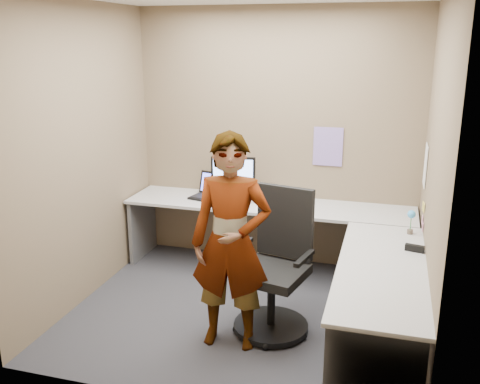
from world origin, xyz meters
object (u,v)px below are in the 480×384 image
(desk, at_px, (300,241))
(person, at_px, (231,243))
(monitor, at_px, (233,174))
(office_chair, at_px, (275,275))

(desk, height_order, person, person)
(desk, relative_size, monitor, 6.59)
(monitor, height_order, office_chair, monitor)
(desk, xyz_separation_m, monitor, (-0.79, 0.52, 0.45))
(desk, distance_m, person, 0.99)
(monitor, relative_size, person, 0.26)
(monitor, distance_m, office_chair, 1.39)
(monitor, xyz_separation_m, person, (0.40, -1.39, -0.18))
(desk, distance_m, monitor, 1.05)
(desk, height_order, monitor, monitor)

